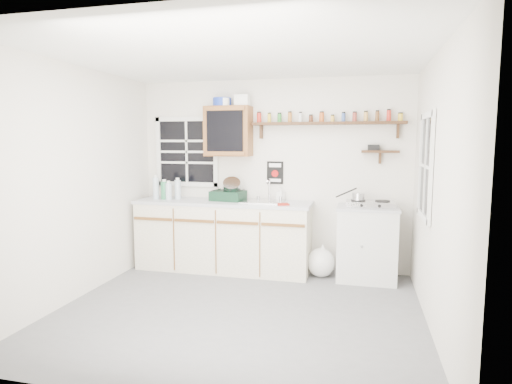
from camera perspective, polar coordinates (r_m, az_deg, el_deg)
room at (r=4.16m, az=-2.39°, el=0.61°), size 3.64×3.24×2.54m
main_cabinet at (r=5.68m, az=-4.38°, el=-5.78°), size 2.31×0.63×0.92m
right_cabinet at (r=5.44m, az=14.54°, el=-6.62°), size 0.73×0.57×0.91m
sink at (r=5.46m, az=0.95°, el=-1.26°), size 0.52×0.44×0.29m
upper_cabinet at (r=5.67m, az=-3.71°, el=8.08°), size 0.60×0.32×0.65m
upper_cabinet_clutter at (r=5.69m, az=-3.63°, el=11.95°), size 0.49×0.24×0.14m
spice_shelf at (r=5.50m, az=9.44°, el=9.17°), size 1.91×0.18×0.35m
secondary_shelf at (r=5.50m, az=15.98°, el=5.28°), size 0.45×0.16×0.24m
warning_sign at (r=5.68m, az=2.56°, el=2.58°), size 0.22×0.02×0.30m
window_back at (r=6.03m, az=-9.21°, el=5.32°), size 0.93×0.03×0.98m
window_right at (r=4.57m, az=21.76°, el=3.20°), size 0.03×0.78×1.08m
water_bottles at (r=5.86m, az=-11.85°, el=0.34°), size 0.37×0.16×0.33m
dish_rack at (r=5.63m, az=-3.58°, el=-0.11°), size 0.45×0.36×0.32m
soap_bottle at (r=5.62m, az=3.30°, el=-0.24°), size 0.11×0.11×0.18m
rag at (r=5.24m, az=3.58°, el=-1.64°), size 0.18×0.17×0.02m
hotplate at (r=5.33m, az=14.99°, el=-1.52°), size 0.57×0.32×0.08m
saucepan at (r=5.32m, az=13.41°, el=-0.60°), size 0.35×0.23×0.16m
trash_bag at (r=5.49m, az=8.65°, el=-9.24°), size 0.38×0.35×0.44m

